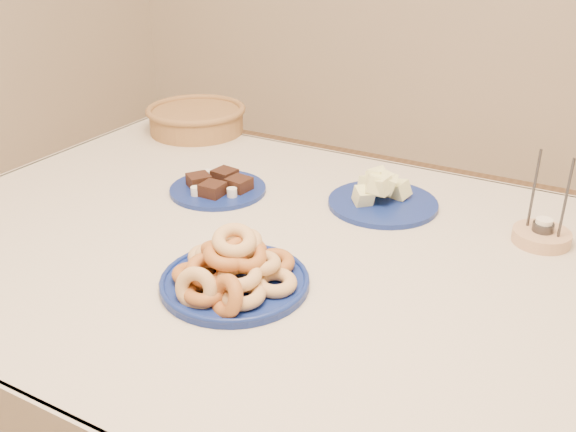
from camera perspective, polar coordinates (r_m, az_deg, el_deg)
The scene contains 6 objects.
dining_table at distance 1.32m, azimuth 1.07°, elevation -7.24°, with size 1.71×1.11×0.75m.
donut_platter at distance 1.14m, azimuth -4.90°, elevation -4.96°, with size 0.28×0.28×0.12m.
melon_plate at distance 1.46m, azimuth 8.32°, elevation 1.81°, with size 0.31×0.31×0.09m.
brownie_plate at distance 1.53m, azimuth -6.24°, elevation 2.58°, with size 0.28×0.28×0.04m.
wicker_basket at distance 1.96m, azimuth -8.15°, elevation 8.60°, with size 0.39×0.39×0.08m.
candle_holder at distance 1.39m, azimuth 21.62°, elevation -1.54°, with size 0.14×0.14×0.19m.
Camera 1 is at (0.52, -0.98, 1.36)m, focal length 40.00 mm.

